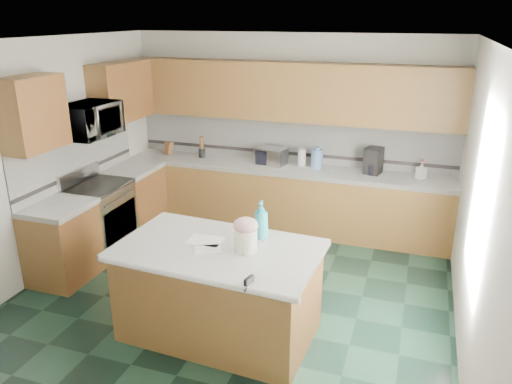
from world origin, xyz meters
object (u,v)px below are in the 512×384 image
at_px(island_top, 218,250).
at_px(treat_jar, 246,240).
at_px(island_base, 219,294).
at_px(toaster_oven, 271,156).
at_px(coffee_maker, 373,161).
at_px(knife_block, 168,148).
at_px(soap_bottle_island, 261,220).

bearing_deg(island_top, treat_jar, 3.93).
distance_m(island_base, toaster_oven, 2.78).
xyz_separation_m(island_base, coffee_maker, (1.09, 2.73, 0.67)).
xyz_separation_m(island_top, knife_block, (-1.94, 2.70, 0.13)).
relative_size(island_base, treat_jar, 8.03).
bearing_deg(coffee_maker, treat_jar, -93.38).
distance_m(island_base, knife_block, 3.37).
distance_m(island_top, knife_block, 3.32).
bearing_deg(knife_block, coffee_maker, 17.55).
height_order(island_top, toaster_oven, toaster_oven).
bearing_deg(island_top, island_base, 0.00).
distance_m(island_base, coffee_maker, 3.01).
bearing_deg(soap_bottle_island, knife_block, 134.13).
distance_m(treat_jar, knife_block, 3.49).
bearing_deg(knife_block, toaster_oven, 16.99).
bearing_deg(island_top, coffee_maker, 71.40).
bearing_deg(soap_bottle_island, island_top, -133.46).
bearing_deg(island_base, toaster_oven, 100.01).
relative_size(island_top, toaster_oven, 4.48).
bearing_deg(knife_block, soap_bottle_island, -29.51).
distance_m(treat_jar, toaster_oven, 2.76).
bearing_deg(soap_bottle_island, toaster_oven, 105.52).
bearing_deg(knife_block, island_top, -37.27).
bearing_deg(soap_bottle_island, coffee_maker, 72.62).
relative_size(treat_jar, coffee_maker, 0.62).
bearing_deg(island_base, treat_jar, 3.93).
xyz_separation_m(island_base, soap_bottle_island, (0.31, 0.32, 0.67)).
height_order(island_base, island_top, island_top).
bearing_deg(toaster_oven, knife_block, -169.55).
xyz_separation_m(island_top, toaster_oven, (-0.32, 2.70, 0.15)).
bearing_deg(island_top, soap_bottle_island, 49.17).
distance_m(island_top, toaster_oven, 2.72).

